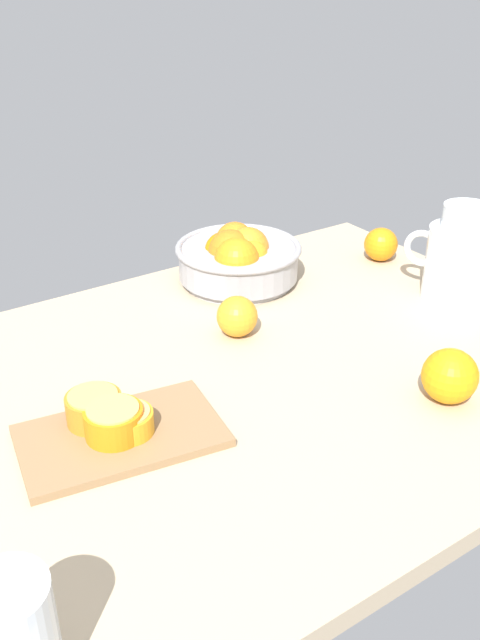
% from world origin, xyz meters
% --- Properties ---
extents(ground_plane, '(1.14, 0.81, 0.03)m').
position_xyz_m(ground_plane, '(0.00, 0.00, -0.01)').
color(ground_plane, tan).
extents(fruit_bowl, '(0.24, 0.24, 0.11)m').
position_xyz_m(fruit_bowl, '(0.17, 0.28, 0.05)').
color(fruit_bowl, '#99999E').
rests_on(fruit_bowl, ground_plane).
extents(juice_pitcher, '(0.12, 0.17, 0.18)m').
position_xyz_m(juice_pitcher, '(0.47, 0.00, 0.07)').
color(juice_pitcher, white).
rests_on(juice_pitcher, ground_plane).
extents(cutting_board, '(0.28, 0.19, 0.01)m').
position_xyz_m(cutting_board, '(-0.22, -0.04, 0.01)').
color(cutting_board, olive).
rests_on(cutting_board, ground_plane).
extents(orange_half_0, '(0.07, 0.07, 0.03)m').
position_xyz_m(orange_half_0, '(-0.21, -0.05, 0.03)').
color(orange_half_0, orange).
rests_on(orange_half_0, cutting_board).
extents(orange_half_1, '(0.08, 0.08, 0.04)m').
position_xyz_m(orange_half_1, '(-0.23, -0.04, 0.03)').
color(orange_half_1, orange).
rests_on(orange_half_1, cutting_board).
extents(orange_half_2, '(0.07, 0.07, 0.04)m').
position_xyz_m(orange_half_2, '(-0.24, 0.00, 0.03)').
color(orange_half_2, orange).
rests_on(orange_half_2, cutting_board).
extents(loose_orange_1, '(0.08, 0.08, 0.08)m').
position_xyz_m(loose_orange_1, '(0.20, -0.22, 0.04)').
color(loose_orange_1, orange).
rests_on(loose_orange_1, ground_plane).
extents(loose_orange_2, '(0.07, 0.07, 0.07)m').
position_xyz_m(loose_orange_2, '(0.47, 0.20, 0.03)').
color(loose_orange_2, orange).
rests_on(loose_orange_2, ground_plane).
extents(loose_orange_3, '(0.07, 0.07, 0.07)m').
position_xyz_m(loose_orange_3, '(0.06, 0.11, 0.03)').
color(loose_orange_3, orange).
rests_on(loose_orange_3, ground_plane).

